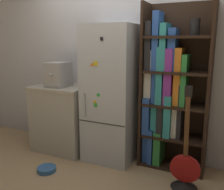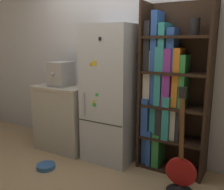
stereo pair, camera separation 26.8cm
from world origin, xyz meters
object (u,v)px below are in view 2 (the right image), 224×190
object	(u,v)px
espresso_machine	(61,74)
guitar	(180,176)
bookshelf	(168,92)
pet_bowl	(46,166)
refrigerator	(111,94)

from	to	relation	value
espresso_machine	guitar	world-z (taller)	espresso_machine
bookshelf	pet_bowl	xyz separation A→B (m)	(-1.24, -0.79, -0.91)
bookshelf	espresso_machine	world-z (taller)	bookshelf
refrigerator	guitar	distance (m)	1.27
refrigerator	pet_bowl	size ratio (longest dim) A/B	7.65
espresso_machine	pet_bowl	world-z (taller)	espresso_machine
refrigerator	guitar	world-z (taller)	refrigerator
bookshelf	guitar	distance (m)	0.95
bookshelf	pet_bowl	bearing A→B (deg)	-147.47
pet_bowl	refrigerator	bearing A→B (deg)	50.95
refrigerator	espresso_machine	size ratio (longest dim) A/B	4.79
bookshelf	refrigerator	bearing A→B (deg)	-170.02
refrigerator	bookshelf	size ratio (longest dim) A/B	0.88
guitar	pet_bowl	world-z (taller)	guitar
espresso_machine	guitar	size ratio (longest dim) A/B	0.32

